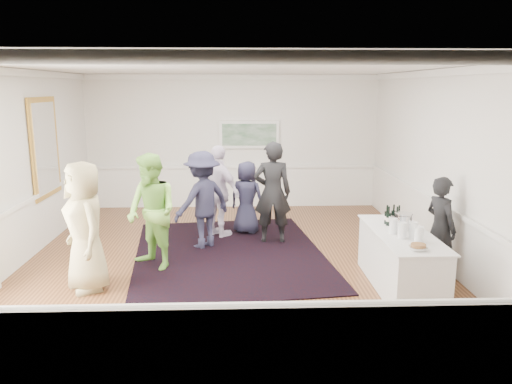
{
  "coord_description": "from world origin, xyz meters",
  "views": [
    {
      "loc": [
        0.12,
        -8.05,
        2.9
      ],
      "look_at": [
        0.42,
        0.2,
        1.16
      ],
      "focal_mm": 35.0,
      "sensor_mm": 36.0,
      "label": 1
    }
  ],
  "objects_px": {
    "guest_tan": "(85,227)",
    "guest_navy": "(247,197)",
    "guest_dark_a": "(202,200)",
    "nut_bowl": "(418,247)",
    "guest_dark_b": "(272,193)",
    "serving_table": "(400,260)",
    "ice_bucket": "(403,222)",
    "guest_green": "(152,212)",
    "bartender": "(440,228)",
    "guest_lilac": "(219,192)"
  },
  "relations": [
    {
      "from": "guest_tan",
      "to": "guest_navy",
      "type": "relative_size",
      "value": 1.29
    },
    {
      "from": "guest_dark_a",
      "to": "nut_bowl",
      "type": "distance_m",
      "value": 4.08
    },
    {
      "from": "guest_tan",
      "to": "nut_bowl",
      "type": "height_order",
      "value": "guest_tan"
    },
    {
      "from": "guest_dark_a",
      "to": "guest_dark_b",
      "type": "height_order",
      "value": "guest_dark_b"
    },
    {
      "from": "serving_table",
      "to": "nut_bowl",
      "type": "distance_m",
      "value": 0.9
    },
    {
      "from": "serving_table",
      "to": "ice_bucket",
      "type": "distance_m",
      "value": 0.56
    },
    {
      "from": "guest_green",
      "to": "guest_dark_b",
      "type": "distance_m",
      "value": 2.42
    },
    {
      "from": "serving_table",
      "to": "nut_bowl",
      "type": "relative_size",
      "value": 8.76
    },
    {
      "from": "guest_tan",
      "to": "guest_green",
      "type": "bearing_deg",
      "value": 102.62
    },
    {
      "from": "guest_tan",
      "to": "ice_bucket",
      "type": "xyz_separation_m",
      "value": [
        4.62,
        0.05,
        0.01
      ]
    },
    {
      "from": "ice_bucket",
      "to": "guest_green",
      "type": "bearing_deg",
      "value": 168.09
    },
    {
      "from": "bartender",
      "to": "guest_navy",
      "type": "height_order",
      "value": "bartender"
    },
    {
      "from": "serving_table",
      "to": "guest_lilac",
      "type": "relative_size",
      "value": 1.15
    },
    {
      "from": "guest_dark_a",
      "to": "ice_bucket",
      "type": "xyz_separation_m",
      "value": [
        3.07,
        -1.86,
        0.07
      ]
    },
    {
      "from": "nut_bowl",
      "to": "guest_navy",
      "type": "bearing_deg",
      "value": 120.08
    },
    {
      "from": "guest_dark_b",
      "to": "ice_bucket",
      "type": "xyz_separation_m",
      "value": [
        1.78,
        -2.12,
        -0.01
      ]
    },
    {
      "from": "bartender",
      "to": "guest_dark_b",
      "type": "xyz_separation_m",
      "value": [
        -2.43,
        1.91,
        0.17
      ]
    },
    {
      "from": "guest_navy",
      "to": "nut_bowl",
      "type": "bearing_deg",
      "value": 145.16
    },
    {
      "from": "guest_dark_b",
      "to": "nut_bowl",
      "type": "bearing_deg",
      "value": 119.37
    },
    {
      "from": "guest_dark_a",
      "to": "nut_bowl",
      "type": "height_order",
      "value": "guest_dark_a"
    },
    {
      "from": "guest_lilac",
      "to": "guest_navy",
      "type": "relative_size",
      "value": 1.24
    },
    {
      "from": "guest_lilac",
      "to": "nut_bowl",
      "type": "distance_m",
      "value": 4.39
    },
    {
      "from": "serving_table",
      "to": "guest_green",
      "type": "bearing_deg",
      "value": 165.45
    },
    {
      "from": "bartender",
      "to": "guest_dark_a",
      "type": "bearing_deg",
      "value": 46.25
    },
    {
      "from": "guest_dark_b",
      "to": "guest_tan",
      "type": "bearing_deg",
      "value": 38.07
    },
    {
      "from": "guest_navy",
      "to": "ice_bucket",
      "type": "relative_size",
      "value": 5.63
    },
    {
      "from": "guest_dark_a",
      "to": "guest_navy",
      "type": "distance_m",
      "value": 1.22
    },
    {
      "from": "nut_bowl",
      "to": "guest_dark_b",
      "type": "bearing_deg",
      "value": 118.61
    },
    {
      "from": "guest_tan",
      "to": "guest_dark_a",
      "type": "xyz_separation_m",
      "value": [
        1.54,
        1.9,
        -0.05
      ]
    },
    {
      "from": "guest_dark_a",
      "to": "nut_bowl",
      "type": "xyz_separation_m",
      "value": [
        2.96,
        -2.8,
        -0.01
      ]
    },
    {
      "from": "guest_green",
      "to": "guest_dark_a",
      "type": "relative_size",
      "value": 1.05
    },
    {
      "from": "serving_table",
      "to": "guest_navy",
      "type": "height_order",
      "value": "guest_navy"
    },
    {
      "from": "ice_bucket",
      "to": "guest_tan",
      "type": "bearing_deg",
      "value": -179.44
    },
    {
      "from": "bartender",
      "to": "guest_dark_b",
      "type": "distance_m",
      "value": 3.1
    },
    {
      "from": "guest_dark_b",
      "to": "ice_bucket",
      "type": "relative_size",
      "value": 7.41
    },
    {
      "from": "guest_navy",
      "to": "guest_green",
      "type": "bearing_deg",
      "value": 76.39
    },
    {
      "from": "serving_table",
      "to": "guest_tan",
      "type": "distance_m",
      "value": 4.58
    },
    {
      "from": "bartender",
      "to": "guest_navy",
      "type": "bearing_deg",
      "value": 28.94
    },
    {
      "from": "nut_bowl",
      "to": "serving_table",
      "type": "bearing_deg",
      "value": 86.52
    },
    {
      "from": "bartender",
      "to": "guest_green",
      "type": "xyz_separation_m",
      "value": [
        -4.46,
        0.59,
        0.14
      ]
    },
    {
      "from": "bartender",
      "to": "guest_tan",
      "type": "distance_m",
      "value": 5.28
    },
    {
      "from": "guest_tan",
      "to": "guest_green",
      "type": "height_order",
      "value": "guest_tan"
    },
    {
      "from": "guest_green",
      "to": "guest_lilac",
      "type": "xyz_separation_m",
      "value": [
        1.01,
        1.72,
        -0.03
      ]
    },
    {
      "from": "nut_bowl",
      "to": "guest_tan",
      "type": "bearing_deg",
      "value": 168.7
    },
    {
      "from": "guest_tan",
      "to": "guest_lilac",
      "type": "xyz_separation_m",
      "value": [
        1.82,
        2.57,
        -0.04
      ]
    },
    {
      "from": "guest_lilac",
      "to": "guest_dark_a",
      "type": "relative_size",
      "value": 1.02
    },
    {
      "from": "guest_dark_a",
      "to": "ice_bucket",
      "type": "distance_m",
      "value": 3.59
    },
    {
      "from": "serving_table",
      "to": "bartender",
      "type": "height_order",
      "value": "bartender"
    },
    {
      "from": "guest_navy",
      "to": "nut_bowl",
      "type": "xyz_separation_m",
      "value": [
        2.14,
        -3.7,
        0.15
      ]
    },
    {
      "from": "bartender",
      "to": "guest_lilac",
      "type": "height_order",
      "value": "guest_lilac"
    }
  ]
}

